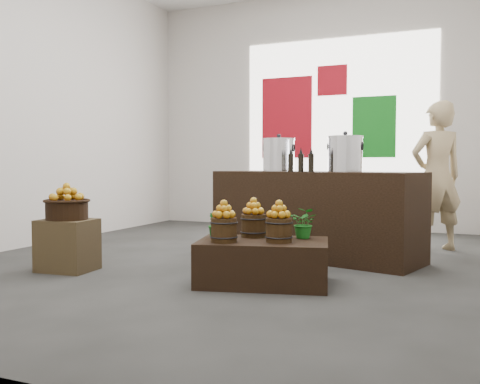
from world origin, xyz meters
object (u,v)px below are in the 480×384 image
at_px(crate, 68,245).
at_px(stock_pot_left, 279,156).
at_px(stock_pot_center, 345,155).
at_px(shopper, 437,176).
at_px(counter, 314,215).
at_px(display_table, 263,262).
at_px(wicker_basket, 67,210).

xyz_separation_m(crate, stock_pot_left, (1.63, 1.88, 0.93)).
height_order(crate, stock_pot_center, stock_pot_center).
height_order(stock_pot_left, shopper, shopper).
relative_size(stock_pot_left, stock_pot_center, 1.00).
bearing_deg(counter, stock_pot_center, 0.00).
bearing_deg(counter, stock_pot_left, 180.00).
bearing_deg(display_table, stock_pot_left, 90.38).
distance_m(stock_pot_center, shopper, 1.53).
bearing_deg(wicker_basket, crate, 0.00).
xyz_separation_m(counter, stock_pot_left, (-0.48, 0.13, 0.69)).
bearing_deg(counter, shopper, 56.01).
bearing_deg(crate, wicker_basket, 0.00).
distance_m(display_table, stock_pot_left, 1.99).
bearing_deg(crate, shopper, 40.07).
distance_m(wicker_basket, stock_pot_left, 2.55).
bearing_deg(stock_pot_left, shopper, 28.91).
bearing_deg(counter, wicker_basket, -125.18).
distance_m(wicker_basket, display_table, 2.11).
distance_m(crate, display_table, 2.07).
xyz_separation_m(wicker_basket, counter, (2.11, 1.75, -0.12)).
xyz_separation_m(display_table, stock_pot_left, (-0.43, 1.68, 0.99)).
bearing_deg(stock_pot_center, stock_pot_left, 164.80).
bearing_deg(shopper, counter, 6.41).
height_order(counter, stock_pot_center, stock_pot_center).
distance_m(stock_pot_left, stock_pot_center, 0.89).
xyz_separation_m(stock_pot_left, shopper, (1.77, 0.98, -0.25)).
distance_m(wicker_basket, shopper, 4.45).
distance_m(counter, stock_pot_center, 0.79).
xyz_separation_m(display_table, stock_pot_center, (0.43, 1.44, 0.99)).
bearing_deg(stock_pot_center, crate, -146.52).
distance_m(display_table, counter, 1.57).
xyz_separation_m(crate, counter, (2.11, 1.75, 0.24)).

